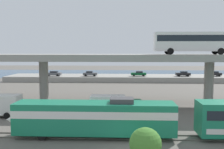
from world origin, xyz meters
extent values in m
cube|color=#59544C|center=(0.00, 3.28, 0.06)|extent=(110.00, 0.12, 0.12)
cube|color=#59544C|center=(0.00, 4.72, 0.06)|extent=(110.00, 0.12, 0.12)
cube|color=#197A56|center=(-3.27, 4.00, 2.08)|extent=(16.63, 3.00, 3.20)
cube|color=silver|center=(-3.27, 4.00, 2.66)|extent=(16.63, 3.04, 0.77)
cone|color=silver|center=(-11.59, 4.00, 1.76)|extent=(2.27, 2.85, 2.85)
cube|color=black|center=(-9.89, 4.00, 2.98)|extent=(2.27, 2.70, 1.02)
cube|color=#3F3F42|center=(-0.44, 4.00, 3.93)|extent=(2.40, 1.80, 0.50)
cylinder|color=black|center=(-8.47, 2.65, 0.48)|extent=(0.96, 0.18, 0.96)
cylinder|color=black|center=(-8.47, 5.35, 0.48)|extent=(0.96, 0.18, 0.96)
cylinder|color=black|center=(1.92, 2.65, 0.48)|extent=(0.96, 0.18, 0.96)
cylinder|color=black|center=(1.92, 5.35, 0.48)|extent=(0.96, 0.18, 0.96)
cube|color=gray|center=(0.00, 20.00, 7.92)|extent=(96.00, 10.24, 1.03)
cylinder|color=gray|center=(-13.60, 20.00, 3.70)|extent=(1.50, 1.50, 7.40)
cylinder|color=gray|center=(13.60, 20.00, 3.70)|extent=(1.50, 1.50, 7.40)
cube|color=silver|center=(10.47, 18.13, 10.38)|extent=(12.00, 2.55, 2.90)
cube|color=black|center=(10.47, 18.13, 10.91)|extent=(11.52, 2.59, 0.93)
cube|color=black|center=(4.52, 18.13, 10.73)|extent=(0.08, 2.30, 1.74)
cylinder|color=black|center=(6.75, 16.92, 8.93)|extent=(1.00, 0.26, 1.00)
cylinder|color=black|center=(6.75, 19.34, 8.93)|extent=(1.00, 0.26, 1.00)
cylinder|color=black|center=(14.19, 16.92, 8.93)|extent=(1.00, 0.26, 1.00)
cylinder|color=black|center=(14.19, 19.34, 8.93)|extent=(1.00, 0.26, 1.00)
cube|color=silver|center=(-16.72, 11.70, 1.74)|extent=(4.60, 2.30, 2.60)
cylinder|color=black|center=(-15.71, 10.61, 0.44)|extent=(0.88, 0.28, 0.88)
cylinder|color=black|center=(-15.71, 12.79, 0.44)|extent=(0.88, 0.28, 0.88)
cube|color=#0C4C26|center=(1.11, 11.70, 1.44)|extent=(2.00, 2.30, 2.00)
cube|color=silver|center=(-2.39, 11.70, 1.74)|extent=(4.60, 2.30, 2.60)
cylinder|color=black|center=(0.82, 12.79, 0.44)|extent=(0.88, 0.28, 0.88)
cylinder|color=black|center=(0.82, 10.61, 0.44)|extent=(0.88, 0.28, 0.88)
cylinder|color=black|center=(-3.40, 12.79, 0.44)|extent=(0.88, 0.28, 0.88)
cylinder|color=black|center=(-3.40, 10.61, 0.44)|extent=(0.88, 0.28, 0.88)
cube|color=gray|center=(0.00, 55.00, 0.76)|extent=(69.88, 11.10, 1.52)
cube|color=#515459|center=(-20.95, 52.40, 2.19)|extent=(4.66, 1.80, 0.70)
cube|color=#1E232B|center=(-20.72, 52.40, 2.78)|extent=(2.05, 1.58, 0.48)
cylinder|color=black|center=(-22.40, 51.54, 1.84)|extent=(0.64, 0.20, 0.64)
cylinder|color=black|center=(-22.40, 53.25, 1.84)|extent=(0.64, 0.20, 0.64)
cylinder|color=black|center=(-19.51, 51.54, 1.84)|extent=(0.64, 0.20, 0.64)
cylinder|color=black|center=(-19.51, 53.25, 1.84)|extent=(0.64, 0.20, 0.64)
cube|color=black|center=(26.03, 53.91, 2.19)|extent=(4.24, 1.82, 0.70)
cube|color=#1E232B|center=(26.24, 53.91, 2.78)|extent=(1.86, 1.60, 0.48)
cylinder|color=black|center=(24.72, 53.05, 1.84)|extent=(0.64, 0.20, 0.64)
cylinder|color=black|center=(24.72, 54.77, 1.84)|extent=(0.64, 0.20, 0.64)
cylinder|color=black|center=(27.34, 53.05, 1.84)|extent=(0.64, 0.20, 0.64)
cylinder|color=black|center=(27.34, 54.77, 1.84)|extent=(0.64, 0.20, 0.64)
cube|color=#515459|center=(-10.04, 52.68, 2.19)|extent=(4.09, 1.75, 0.70)
cube|color=#1E232B|center=(-10.24, 52.68, 2.78)|extent=(1.80, 1.54, 0.48)
cylinder|color=black|center=(-8.77, 53.51, 1.84)|extent=(0.64, 0.20, 0.64)
cylinder|color=black|center=(-8.77, 51.85, 1.84)|extent=(0.64, 0.20, 0.64)
cylinder|color=black|center=(-11.31, 53.51, 1.84)|extent=(0.64, 0.20, 0.64)
cylinder|color=black|center=(-11.31, 51.85, 1.84)|extent=(0.64, 0.20, 0.64)
cube|color=#0C4C26|center=(4.11, 53.27, 2.19)|extent=(4.42, 1.74, 0.70)
cube|color=#1E232B|center=(4.34, 53.27, 2.78)|extent=(1.95, 1.53, 0.48)
cylinder|color=black|center=(2.74, 52.44, 1.84)|extent=(0.64, 0.20, 0.64)
cylinder|color=black|center=(2.74, 54.09, 1.84)|extent=(0.64, 0.20, 0.64)
cylinder|color=black|center=(5.48, 52.44, 1.84)|extent=(0.64, 0.20, 0.64)
cylinder|color=black|center=(5.48, 54.09, 1.84)|extent=(0.64, 0.20, 0.64)
cube|color=black|center=(17.03, 53.36, 2.19)|extent=(4.09, 1.86, 0.70)
cube|color=#1E232B|center=(17.23, 53.36, 2.78)|extent=(1.80, 1.64, 0.48)
cylinder|color=black|center=(15.76, 52.47, 1.84)|extent=(0.64, 0.20, 0.64)
cylinder|color=black|center=(15.76, 54.24, 1.84)|extent=(0.64, 0.20, 0.64)
cylinder|color=black|center=(18.30, 52.47, 1.84)|extent=(0.64, 0.20, 0.64)
cylinder|color=black|center=(18.30, 54.24, 1.84)|extent=(0.64, 0.20, 0.64)
cube|color=navy|center=(0.00, 78.00, 0.00)|extent=(140.00, 36.00, 0.01)
sphere|color=#427E2E|center=(1.57, -1.40, 1.35)|extent=(2.71, 2.71, 2.71)
camera|label=1|loc=(-0.28, -22.30, 9.09)|focal=41.41mm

